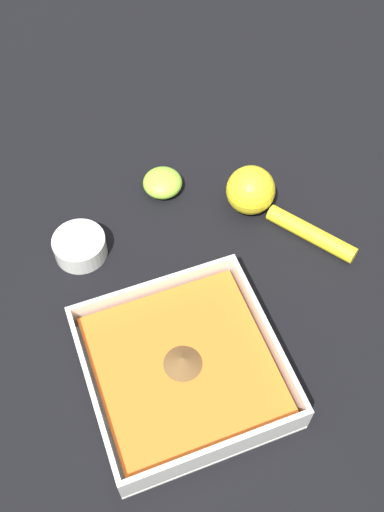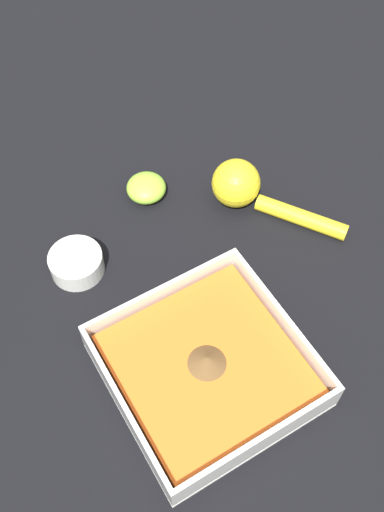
% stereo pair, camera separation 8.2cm
% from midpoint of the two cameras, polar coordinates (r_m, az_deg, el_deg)
% --- Properties ---
extents(ground_plane, '(4.00, 4.00, 0.00)m').
position_cam_midpoint_polar(ground_plane, '(0.77, -1.12, -9.96)').
color(ground_plane, black).
extents(square_dish, '(0.23, 0.23, 0.05)m').
position_cam_midpoint_polar(square_dish, '(0.75, 2.33, -10.96)').
color(square_dish, silver).
rests_on(square_dish, ground_plane).
extents(spice_bowl, '(0.07, 0.07, 0.03)m').
position_cam_midpoint_polar(spice_bowl, '(0.85, -7.94, 0.67)').
color(spice_bowl, silver).
rests_on(spice_bowl, ground_plane).
extents(lemon_squeezer, '(0.14, 0.19, 0.07)m').
position_cam_midpoint_polar(lemon_squeezer, '(0.88, 9.23, 5.34)').
color(lemon_squeezer, yellow).
rests_on(lemon_squeezer, ground_plane).
extents(lemon_half, '(0.06, 0.06, 0.03)m').
position_cam_midpoint_polar(lemon_half, '(0.91, -0.25, 6.82)').
color(lemon_half, '#93CC38').
rests_on(lemon_half, ground_plane).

